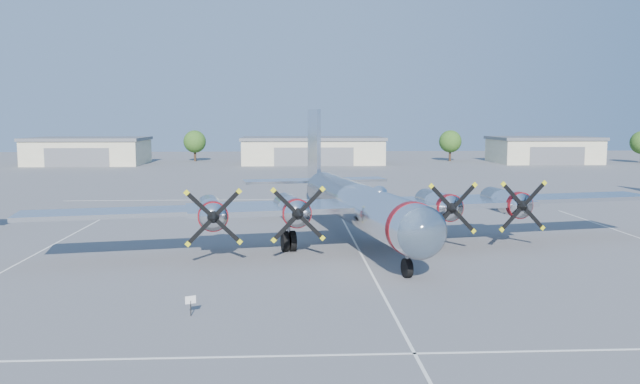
{
  "coord_description": "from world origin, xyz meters",
  "views": [
    {
      "loc": [
        -4.86,
        -45.16,
        9.1
      ],
      "look_at": [
        -2.34,
        4.92,
        3.2
      ],
      "focal_mm": 35.0,
      "sensor_mm": 36.0,
      "label": 1
    }
  ],
  "objects_px": {
    "hangar_east": "(543,150)",
    "main_bomber_b29": "(354,242)",
    "hangar_west": "(88,151)",
    "tree_east": "(450,141)",
    "info_placard": "(191,302)",
    "tree_west": "(195,142)",
    "hangar_center": "(313,150)"
  },
  "relations": [
    {
      "from": "hangar_east",
      "to": "main_bomber_b29",
      "type": "distance_m",
      "value": 95.02
    },
    {
      "from": "hangar_west",
      "to": "tree_east",
      "type": "xyz_separation_m",
      "value": [
        75.0,
        6.04,
        1.51
      ]
    },
    {
      "from": "tree_east",
      "to": "info_placard",
      "type": "height_order",
      "value": "tree_east"
    },
    {
      "from": "hangar_west",
      "to": "info_placard",
      "type": "relative_size",
      "value": 23.71
    },
    {
      "from": "tree_west",
      "to": "hangar_east",
      "type": "bearing_deg",
      "value": -6.28
    },
    {
      "from": "hangar_east",
      "to": "main_bomber_b29",
      "type": "bearing_deg",
      "value": -120.39
    },
    {
      "from": "hangar_east",
      "to": "tree_east",
      "type": "bearing_deg",
      "value": 161.46
    },
    {
      "from": "hangar_west",
      "to": "hangar_east",
      "type": "height_order",
      "value": "same"
    },
    {
      "from": "tree_west",
      "to": "main_bomber_b29",
      "type": "distance_m",
      "value": 93.46
    },
    {
      "from": "hangar_center",
      "to": "main_bomber_b29",
      "type": "height_order",
      "value": "hangar_center"
    },
    {
      "from": "hangar_east",
      "to": "info_placard",
      "type": "relative_size",
      "value": 21.61
    },
    {
      "from": "hangar_east",
      "to": "tree_west",
      "type": "distance_m",
      "value": 73.46
    },
    {
      "from": "hangar_east",
      "to": "hangar_center",
      "type": "bearing_deg",
      "value": -180.0
    },
    {
      "from": "hangar_west",
      "to": "hangar_center",
      "type": "xyz_separation_m",
      "value": [
        45.0,
        -0.0,
        -0.0
      ]
    },
    {
      "from": "hangar_center",
      "to": "info_placard",
      "type": "bearing_deg",
      "value": -95.46
    },
    {
      "from": "hangar_west",
      "to": "main_bomber_b29",
      "type": "xyz_separation_m",
      "value": [
        44.95,
        -81.93,
        -2.71
      ]
    },
    {
      "from": "tree_west",
      "to": "info_placard",
      "type": "xyz_separation_m",
      "value": [
        15.56,
        -106.85,
        -3.55
      ]
    },
    {
      "from": "hangar_center",
      "to": "hangar_east",
      "type": "relative_size",
      "value": 1.39
    },
    {
      "from": "info_placard",
      "to": "hangar_east",
      "type": "bearing_deg",
      "value": 35.82
    },
    {
      "from": "main_bomber_b29",
      "to": "tree_west",
      "type": "bearing_deg",
      "value": 94.81
    },
    {
      "from": "tree_west",
      "to": "tree_east",
      "type": "distance_m",
      "value": 55.04
    },
    {
      "from": "hangar_center",
      "to": "main_bomber_b29",
      "type": "relative_size",
      "value": 0.63
    },
    {
      "from": "hangar_west",
      "to": "hangar_east",
      "type": "distance_m",
      "value": 93.0
    },
    {
      "from": "hangar_center",
      "to": "tree_west",
      "type": "bearing_deg",
      "value": 162.18
    },
    {
      "from": "tree_east",
      "to": "hangar_west",
      "type": "bearing_deg",
      "value": -175.4
    },
    {
      "from": "hangar_center",
      "to": "info_placard",
      "type": "xyz_separation_m",
      "value": [
        -9.44,
        -98.81,
        -2.04
      ]
    },
    {
      "from": "hangar_center",
      "to": "info_placard",
      "type": "relative_size",
      "value": 30.01
    },
    {
      "from": "tree_west",
      "to": "tree_east",
      "type": "relative_size",
      "value": 1.0
    },
    {
      "from": "main_bomber_b29",
      "to": "tree_east",
      "type": "bearing_deg",
      "value": 60.45
    },
    {
      "from": "info_placard",
      "to": "hangar_west",
      "type": "bearing_deg",
      "value": 85.78
    },
    {
      "from": "hangar_west",
      "to": "hangar_center",
      "type": "relative_size",
      "value": 0.79
    },
    {
      "from": "hangar_center",
      "to": "tree_east",
      "type": "distance_m",
      "value": 30.64
    }
  ]
}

